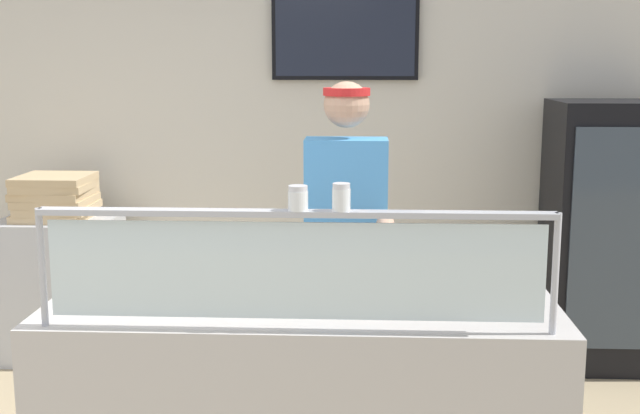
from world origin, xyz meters
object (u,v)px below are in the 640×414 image
Objects in this scene: pizza_tray at (351,291)px; drink_fridge at (610,235)px; parmesan_shaker at (298,200)px; pepper_flake_shaker at (341,199)px; pizza_box_stack at (56,197)px; pizza_server at (351,287)px; worker_figure at (347,244)px.

pizza_tray is 2.42m from drink_fridge.
parmesan_shaker is at bearing -127.34° from drink_fridge.
pizza_tray is 5.50× the size of pepper_flake_shaker.
pizza_box_stack is (-3.40, -0.04, 0.21)m from drink_fridge.
worker_figure is (-0.03, 0.67, 0.02)m from pizza_server.
pizza_server is 2.59m from pizza_box_stack.
drink_fridge is at bearing 37.04° from worker_figure.
parmesan_shaker is 0.05× the size of worker_figure.
pizza_tray is 0.60m from pepper_flake_shaker.
pizza_tray is at bearing -130.09° from drink_fridge.
drink_fridge is (1.55, 1.86, -0.18)m from pizza_server.
pizza_tray is at bearing -44.32° from pizza_box_stack.
drink_fridge is at bearing 52.66° from parmesan_shaker.
worker_figure is 2.15m from pizza_box_stack.
worker_figure reaches higher than drink_fridge.
pizza_box_stack is at bearing 135.68° from pizza_tray.
pepper_flake_shaker is 2.82m from drink_fridge.
pepper_flake_shaker reaches higher than pizza_server.
pepper_flake_shaker is at bearing -50.67° from pizza_box_stack.
pizza_box_stack is (-1.82, 1.15, 0.01)m from worker_figure.
drink_fridge is 3.54× the size of pizza_box_stack.
pizza_tray is at bearing -87.67° from worker_figure.
pepper_flake_shaker is (-0.03, -0.40, 0.42)m from pizza_server.
worker_figure reaches higher than pizza_box_stack.
worker_figure is 3.86× the size of pizza_box_stack.
pizza_tray is at bearing 86.11° from pepper_flake_shaker.
pizza_box_stack is (-1.84, 1.80, 0.05)m from pizza_tray.
worker_figure is at bearing -32.28° from pizza_box_stack.
parmesan_shaker is 0.18× the size of pizza_box_stack.
worker_figure is (-0.03, 0.65, 0.04)m from pizza_tray.
pizza_box_stack is (-1.67, 2.22, -0.38)m from parmesan_shaker.
pizza_box_stack is at bearing 129.33° from pepper_flake_shaker.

